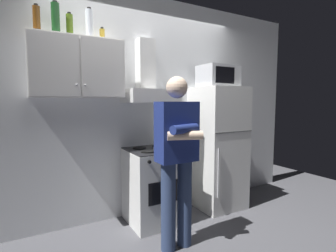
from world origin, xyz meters
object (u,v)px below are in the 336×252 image
at_px(refrigerator, 218,147).
at_px(bottle_olive_oil, 70,26).
at_px(person_standing, 177,156).
at_px(microwave, 218,76).
at_px(stove_oven, 154,185).
at_px(range_hood, 149,86).
at_px(cooking_pot, 169,144).
at_px(bottle_beer_brown, 37,19).
at_px(upper_cabinet, 77,68).
at_px(bottle_wine_green, 56,19).
at_px(bottle_vodka_clear, 89,24).
at_px(bottle_spice_jar, 102,35).

distance_m(refrigerator, bottle_olive_oil, 2.27).
bearing_deg(bottle_olive_oil, refrigerator, -5.20).
bearing_deg(person_standing, microwave, 32.00).
relative_size(stove_oven, range_hood, 1.17).
relative_size(cooking_pot, bottle_beer_brown, 1.12).
bearing_deg(upper_cabinet, stove_oven, -8.90).
bearing_deg(bottle_wine_green, range_hood, -0.45).
height_order(refrigerator, person_standing, person_standing).
relative_size(stove_oven, microwave, 1.82).
distance_m(microwave, bottle_wine_green, 1.99).
relative_size(person_standing, bottle_vodka_clear, 5.16).
bearing_deg(bottle_wine_green, stove_oven, -7.78).
xyz_separation_m(refrigerator, bottle_beer_brown, (-2.10, 0.13, 1.38)).
relative_size(stove_oven, bottle_spice_jar, 5.78).
xyz_separation_m(range_hood, bottle_beer_brown, (-1.15, 0.01, 0.58)).
relative_size(upper_cabinet, microwave, 1.88).
distance_m(upper_cabinet, bottle_olive_oil, 0.42).
distance_m(range_hood, refrigerator, 1.25).
xyz_separation_m(cooking_pot, bottle_spice_jar, (-0.65, 0.29, 1.19)).
distance_m(upper_cabinet, stove_oven, 1.55).
relative_size(bottle_vodka_clear, bottle_beer_brown, 1.19).
bearing_deg(bottle_vodka_clear, range_hood, -0.44).
xyz_separation_m(person_standing, bottle_beer_brown, (-1.10, 0.74, 1.28)).
relative_size(stove_oven, bottle_wine_green, 2.68).
distance_m(person_standing, cooking_pot, 0.52).
height_order(microwave, bottle_wine_green, bottle_wine_green).
bearing_deg(refrigerator, bottle_beer_brown, 176.42).
relative_size(bottle_vodka_clear, bottle_wine_green, 0.97).
bearing_deg(stove_oven, bottle_vodka_clear, 168.77).
bearing_deg(bottle_spice_jar, upper_cabinet, -170.68).
bearing_deg(bottle_beer_brown, microwave, -3.08).
relative_size(upper_cabinet, bottle_vodka_clear, 2.83).
height_order(refrigerator, bottle_spice_jar, bottle_spice_jar).
bearing_deg(bottle_beer_brown, stove_oven, -6.57).
bearing_deg(range_hood, bottle_olive_oil, 177.44).
height_order(refrigerator, cooking_pot, refrigerator).
xyz_separation_m(refrigerator, cooking_pot, (-0.82, -0.12, 0.13)).
bearing_deg(upper_cabinet, person_standing, -44.26).
relative_size(refrigerator, bottle_wine_green, 4.91).
bearing_deg(upper_cabinet, bottle_beer_brown, 178.88).
height_order(bottle_spice_jar, bottle_wine_green, bottle_wine_green).
bearing_deg(bottle_beer_brown, range_hood, -0.28).
relative_size(refrigerator, bottle_beer_brown, 5.99).
distance_m(refrigerator, bottle_beer_brown, 2.51).
bearing_deg(bottle_wine_green, bottle_beer_brown, -179.26).
bearing_deg(person_standing, upper_cabinet, 135.74).
distance_m(cooking_pot, bottle_spice_jar, 1.39).
bearing_deg(cooking_pot, stove_oven, 137.51).
distance_m(bottle_vodka_clear, bottle_beer_brown, 0.49).
relative_size(person_standing, bottle_olive_oil, 6.56).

